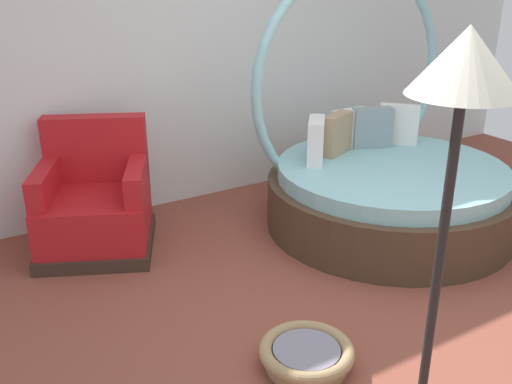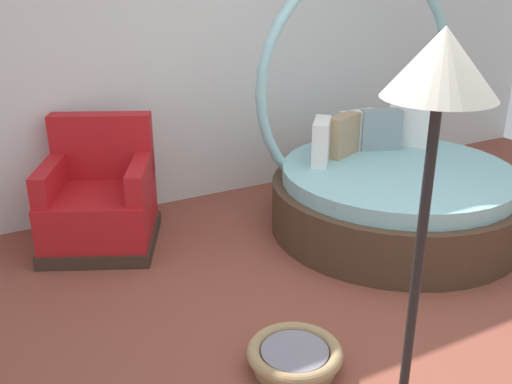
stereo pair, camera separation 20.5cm
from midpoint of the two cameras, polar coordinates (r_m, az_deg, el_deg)
The scene contains 6 objects.
ground_plane at distance 3.55m, azimuth 9.17°, elevation -13.30°, with size 8.00×8.00×0.02m, color brown.
back_wall at distance 5.02m, azimuth -8.44°, elevation 14.69°, with size 8.00×0.12×2.81m, color silver.
round_daybed at distance 4.74m, azimuth 11.22°, elevation 1.24°, with size 1.95×1.95×2.05m.
red_armchair at distance 4.46m, azimuth -16.79°, elevation -1.27°, with size 1.06×1.06×0.94m.
pet_basket at distance 3.19m, azimuth 3.09°, elevation -15.72°, with size 0.51×0.51×0.13m.
floor_lamp at distance 2.14m, azimuth 16.85°, elevation 7.83°, with size 0.40×0.40×1.82m.
Camera 1 is at (-2.04, -2.10, 2.02)m, focal length 40.60 mm.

